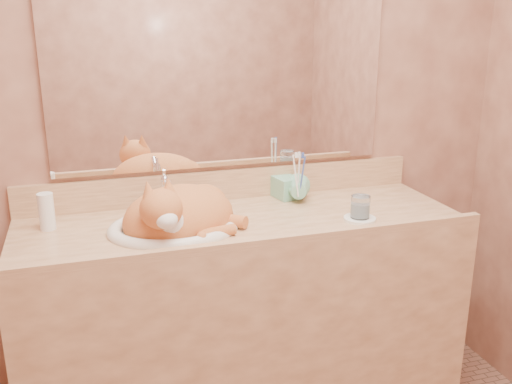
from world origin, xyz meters
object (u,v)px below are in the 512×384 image
object	(u,v)px
cat	(178,212)
water_glass	(360,207)
soap_dispenser	(293,178)
sink_basin	(173,211)
toothbrush_cup	(299,193)
vanity_counter	(244,325)

from	to	relation	value
cat	water_glass	distance (m)	0.65
soap_dispenser	water_glass	world-z (taller)	soap_dispenser
sink_basin	water_glass	bearing A→B (deg)	-20.86
toothbrush_cup	vanity_counter	bearing A→B (deg)	-157.81
sink_basin	soap_dispenser	size ratio (longest dim) A/B	2.31
sink_basin	cat	size ratio (longest dim) A/B	1.10
vanity_counter	soap_dispenser	distance (m)	0.60
cat	soap_dispenser	xyz separation A→B (m)	(0.49, 0.18, 0.03)
sink_basin	soap_dispenser	world-z (taller)	soap_dispenser
toothbrush_cup	sink_basin	bearing A→B (deg)	-166.29
soap_dispenser	water_glass	xyz separation A→B (m)	(0.15, -0.28, -0.05)
sink_basin	water_glass	world-z (taller)	sink_basin
cat	toothbrush_cup	bearing A→B (deg)	-1.23
vanity_counter	cat	bearing A→B (deg)	-173.16
cat	water_glass	xyz separation A→B (m)	(0.64, -0.10, -0.01)
soap_dispenser	toothbrush_cup	world-z (taller)	soap_dispenser
sink_basin	soap_dispenser	bearing A→B (deg)	7.18
vanity_counter	soap_dispenser	bearing A→B (deg)	31.44
vanity_counter	toothbrush_cup	size ratio (longest dim) A/B	15.60
sink_basin	vanity_counter	bearing A→B (deg)	-7.29
sink_basin	toothbrush_cup	bearing A→B (deg)	1.92
vanity_counter	cat	xyz separation A→B (m)	(-0.24, -0.03, 0.49)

